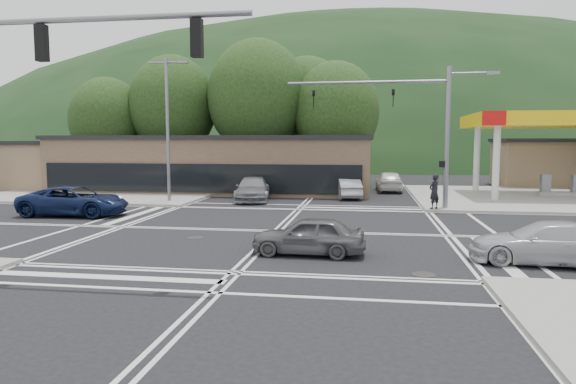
# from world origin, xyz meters

# --- Properties ---
(ground) EXTENTS (120.00, 120.00, 0.00)m
(ground) POSITION_xyz_m (0.00, 0.00, 0.00)
(ground) COLOR black
(ground) RESTS_ON ground
(sidewalk_ne) EXTENTS (16.00, 16.00, 0.15)m
(sidewalk_ne) POSITION_xyz_m (15.00, 15.00, 0.07)
(sidewalk_ne) COLOR gray
(sidewalk_ne) RESTS_ON ground
(sidewalk_nw) EXTENTS (16.00, 16.00, 0.15)m
(sidewalk_nw) POSITION_xyz_m (-15.00, 15.00, 0.07)
(sidewalk_nw) COLOR gray
(sidewalk_nw) RESTS_ON ground
(gas_station_canopy) EXTENTS (12.32, 8.34, 5.75)m
(gas_station_canopy) POSITION_xyz_m (16.99, 15.99, 5.04)
(gas_station_canopy) COLOR silver
(gas_station_canopy) RESTS_ON ground
(convenience_store) EXTENTS (10.00, 6.00, 3.80)m
(convenience_store) POSITION_xyz_m (20.00, 25.00, 1.90)
(convenience_store) COLOR #846B4F
(convenience_store) RESTS_ON ground
(commercial_row) EXTENTS (24.00, 8.00, 4.00)m
(commercial_row) POSITION_xyz_m (-8.00, 17.00, 2.00)
(commercial_row) COLOR brown
(commercial_row) RESTS_ON ground
(commercial_nw) EXTENTS (8.00, 7.00, 3.60)m
(commercial_nw) POSITION_xyz_m (-24.00, 17.00, 1.80)
(commercial_nw) COLOR #846B4F
(commercial_nw) RESTS_ON ground
(hill_north) EXTENTS (252.00, 126.00, 140.00)m
(hill_north) POSITION_xyz_m (0.00, 90.00, 0.00)
(hill_north) COLOR black
(hill_north) RESTS_ON ground
(tree_n_a) EXTENTS (8.00, 8.00, 11.75)m
(tree_n_a) POSITION_xyz_m (-14.00, 24.00, 7.14)
(tree_n_a) COLOR #382619
(tree_n_a) RESTS_ON ground
(tree_n_b) EXTENTS (9.00, 9.00, 12.98)m
(tree_n_b) POSITION_xyz_m (-6.00, 24.00, 7.79)
(tree_n_b) COLOR #382619
(tree_n_b) RESTS_ON ground
(tree_n_c) EXTENTS (7.60, 7.60, 10.87)m
(tree_n_c) POSITION_xyz_m (1.00, 24.00, 6.49)
(tree_n_c) COLOR #382619
(tree_n_c) RESTS_ON ground
(tree_n_d) EXTENTS (6.80, 6.80, 9.76)m
(tree_n_d) POSITION_xyz_m (-20.00, 23.00, 5.84)
(tree_n_d) COLOR #382619
(tree_n_d) RESTS_ON ground
(tree_n_e) EXTENTS (8.40, 8.40, 11.98)m
(tree_n_e) POSITION_xyz_m (-2.00, 28.00, 7.14)
(tree_n_e) COLOR #382619
(tree_n_e) RESTS_ON ground
(streetlight_nw) EXTENTS (2.50, 0.25, 9.00)m
(streetlight_nw) POSITION_xyz_m (-8.44, 9.00, 5.05)
(streetlight_nw) COLOR slate
(streetlight_nw) RESTS_ON ground
(signal_mast_ne) EXTENTS (11.65, 0.30, 8.00)m
(signal_mast_ne) POSITION_xyz_m (6.95, 8.20, 5.07)
(signal_mast_ne) COLOR slate
(signal_mast_ne) RESTS_ON ground
(signal_mast_sw) EXTENTS (9.14, 0.28, 8.00)m
(signal_mast_sw) POSITION_xyz_m (-6.39, -8.20, 5.12)
(signal_mast_sw) COLOR slate
(signal_mast_sw) RESTS_ON ground
(car_blue_west) EXTENTS (5.61, 2.75, 1.53)m
(car_blue_west) POSITION_xyz_m (-11.30, 3.00, 0.77)
(car_blue_west) COLOR #0E1A40
(car_blue_west) RESTS_ON ground
(car_grey_center) EXTENTS (3.93, 1.70, 1.32)m
(car_grey_center) POSITION_xyz_m (1.87, -4.36, 0.66)
(car_grey_center) COLOR #545659
(car_grey_center) RESTS_ON ground
(car_silver_east) EXTENTS (4.86, 2.43, 1.35)m
(car_silver_east) POSITION_xyz_m (9.48, -4.54, 0.68)
(car_silver_east) COLOR #B7B9BF
(car_silver_east) RESTS_ON ground
(car_queue_a) EXTENTS (2.09, 4.30, 1.36)m
(car_queue_a) POSITION_xyz_m (2.54, 13.50, 0.68)
(car_queue_a) COLOR #A1A5A8
(car_queue_a) RESTS_ON ground
(car_queue_b) EXTENTS (2.04, 4.75, 1.60)m
(car_queue_b) POSITION_xyz_m (5.50, 18.71, 0.80)
(car_queue_b) COLOR silver
(car_queue_b) RESTS_ON ground
(car_northbound) EXTENTS (2.94, 5.52, 1.52)m
(car_northbound) POSITION_xyz_m (-3.57, 11.01, 0.76)
(car_northbound) COLOR slate
(car_northbound) RESTS_ON ground
(pedestrian) EXTENTS (0.83, 0.82, 1.92)m
(pedestrian) POSITION_xyz_m (7.50, 7.50, 1.11)
(pedestrian) COLOR black
(pedestrian) RESTS_ON sidewalk_ne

